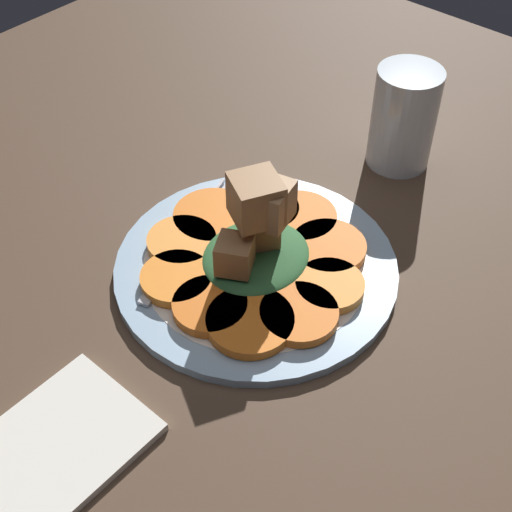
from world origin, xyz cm
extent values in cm
cube|color=#4C3828|center=(0.00, 0.00, 1.00)|extent=(120.00, 120.00, 2.00)
cylinder|color=#99B7D1|center=(0.00, 0.00, 2.50)|extent=(27.76, 27.76, 1.00)
cylinder|color=white|center=(0.00, 0.00, 2.55)|extent=(22.21, 22.21, 1.00)
cylinder|color=orange|center=(-5.92, 4.30, 3.61)|extent=(7.57, 7.57, 1.03)
cylinder|color=orange|center=(-7.53, -0.56, 3.61)|extent=(7.66, 7.66, 1.03)
cylinder|color=#D55F13|center=(-6.05, -4.08, 3.61)|extent=(7.20, 7.20, 1.03)
cylinder|color=orange|center=(-1.73, -7.43, 3.61)|extent=(8.24, 8.24, 1.03)
cylinder|color=orange|center=(3.01, -7.21, 3.61)|extent=(6.97, 6.97, 1.03)
cylinder|color=orange|center=(6.87, -4.03, 3.61)|extent=(6.87, 6.87, 1.03)
cylinder|color=orange|center=(7.25, 0.74, 3.61)|extent=(6.94, 6.94, 1.03)
cylinder|color=orange|center=(6.23, 4.73, 3.61)|extent=(8.00, 8.00, 1.03)
cylinder|color=orange|center=(2.64, 7.47, 3.61)|extent=(7.20, 7.20, 1.03)
cylinder|color=orange|center=(-1.95, 7.49, 3.61)|extent=(6.55, 6.55, 1.03)
ellipsoid|color=#2D6033|center=(0.00, 0.00, 4.00)|extent=(11.05, 9.94, 1.81)
cube|color=olive|center=(2.99, -0.20, 6.54)|extent=(4.43, 4.43, 3.26)
cube|color=brown|center=(-1.26, -0.59, 6.55)|extent=(4.57, 4.57, 3.29)
cube|color=olive|center=(-0.01, -0.15, 11.34)|extent=(5.80, 5.80, 4.29)
cube|color=#9E754C|center=(-0.95, 0.72, 10.72)|extent=(4.66, 4.66, 3.87)
cube|color=silver|center=(4.96, -6.12, 3.30)|extent=(12.48, 4.86, 0.40)
cube|color=silver|center=(-1.85, -8.26, 3.30)|extent=(2.16, 2.67, 0.40)
cube|color=silver|center=(-4.68, -10.20, 3.30)|extent=(4.88, 1.79, 0.40)
cube|color=silver|center=(-4.88, -9.56, 3.30)|extent=(4.88, 1.79, 0.40)
cube|color=silver|center=(-5.08, -8.92, 3.30)|extent=(4.88, 1.79, 0.40)
cube|color=silver|center=(-5.28, -8.29, 3.30)|extent=(4.88, 1.79, 0.40)
cylinder|color=silver|center=(-24.25, 0.55, 7.82)|extent=(7.21, 7.21, 11.64)
cube|color=silver|center=(27.06, 0.99, 2.40)|extent=(17.96, 10.78, 0.80)
camera|label=1|loc=(36.61, 31.98, 52.88)|focal=50.00mm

